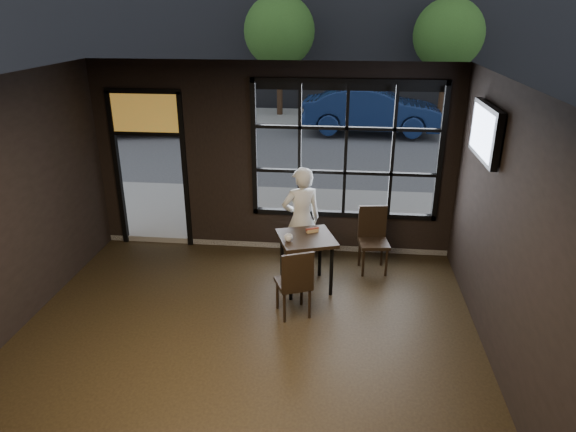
# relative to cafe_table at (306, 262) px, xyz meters

# --- Properties ---
(floor) EXTENTS (6.00, 7.00, 0.02)m
(floor) POSITION_rel_cafe_table_xyz_m (-0.67, -2.19, -0.43)
(floor) COLOR black
(floor) RESTS_ON ground
(ceiling) EXTENTS (6.00, 7.00, 0.02)m
(ceiling) POSITION_rel_cafe_table_xyz_m (-0.67, -2.19, 2.79)
(ceiling) COLOR black
(ceiling) RESTS_ON ground
(wall_right) EXTENTS (0.04, 7.00, 3.20)m
(wall_right) POSITION_rel_cafe_table_xyz_m (2.33, -2.19, 1.18)
(wall_right) COLOR black
(wall_right) RESTS_ON ground
(window_frame) EXTENTS (3.06, 0.12, 2.28)m
(window_frame) POSITION_rel_cafe_table_xyz_m (0.53, 1.31, 1.38)
(window_frame) COLOR black
(window_frame) RESTS_ON ground
(stained_transom) EXTENTS (1.20, 0.06, 0.70)m
(stained_transom) POSITION_rel_cafe_table_xyz_m (-2.77, 1.31, 1.93)
(stained_transom) COLOR orange
(stained_transom) RESTS_ON ground
(street_asphalt) EXTENTS (60.00, 41.00, 0.04)m
(street_asphalt) POSITION_rel_cafe_table_xyz_m (-0.67, 21.81, -0.44)
(street_asphalt) COLOR #545456
(street_asphalt) RESTS_ON ground
(cafe_table) EXTENTS (0.99, 0.99, 0.84)m
(cafe_table) POSITION_rel_cafe_table_xyz_m (0.00, 0.00, 0.00)
(cafe_table) COLOR black
(cafe_table) RESTS_ON floor
(chair_near) EXTENTS (0.57, 0.57, 1.01)m
(chair_near) POSITION_rel_cafe_table_xyz_m (-0.12, -0.74, 0.08)
(chair_near) COLOR black
(chair_near) RESTS_ON floor
(chair_window) EXTENTS (0.51, 0.51, 1.04)m
(chair_window) POSITION_rel_cafe_table_xyz_m (1.03, 0.64, 0.10)
(chair_window) COLOR black
(chair_window) RESTS_ON floor
(man) EXTENTS (0.73, 0.61, 1.72)m
(man) POSITION_rel_cafe_table_xyz_m (-0.13, 0.59, 0.44)
(man) COLOR silver
(man) RESTS_ON floor
(hotdog) EXTENTS (0.21, 0.16, 0.06)m
(hotdog) POSITION_rel_cafe_table_xyz_m (0.07, 0.18, 0.45)
(hotdog) COLOR tan
(hotdog) RESTS_ON cafe_table
(cup) EXTENTS (0.14, 0.14, 0.10)m
(cup) POSITION_rel_cafe_table_xyz_m (-0.25, -0.18, 0.46)
(cup) COLOR silver
(cup) RESTS_ON cafe_table
(tv) EXTENTS (0.13, 1.18, 0.69)m
(tv) POSITION_rel_cafe_table_xyz_m (2.26, -0.21, 2.07)
(tv) COLOR black
(tv) RESTS_ON wall_right
(navy_car) EXTENTS (4.58, 1.74, 1.49)m
(navy_car) POSITION_rel_cafe_table_xyz_m (1.39, 10.24, 0.42)
(navy_car) COLOR #102046
(navy_car) RESTS_ON street_asphalt
(maroon_car) EXTENTS (4.73, 2.62, 1.52)m
(maroon_car) POSITION_rel_cafe_table_xyz_m (-6.25, 9.58, 0.44)
(maroon_car) COLOR #4E170E
(maroon_car) RESTS_ON street_asphalt
(tree_left) EXTENTS (2.61, 2.61, 4.46)m
(tree_left) POSITION_rel_cafe_table_xyz_m (-2.00, 13.02, 2.72)
(tree_left) COLOR #332114
(tree_left) RESTS_ON street_asphalt
(tree_right) EXTENTS (2.53, 2.53, 4.32)m
(tree_right) POSITION_rel_cafe_table_xyz_m (4.11, 13.24, 2.62)
(tree_right) COLOR #332114
(tree_right) RESTS_ON street_asphalt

